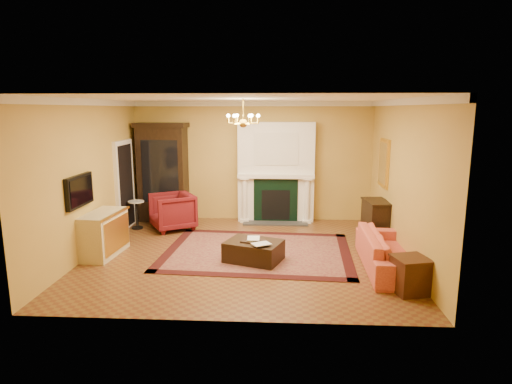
# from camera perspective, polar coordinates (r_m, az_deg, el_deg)

# --- Properties ---
(floor) EXTENTS (6.00, 5.50, 0.02)m
(floor) POSITION_cam_1_polar(r_m,az_deg,el_deg) (8.55, -1.62, -8.27)
(floor) COLOR brown
(floor) RESTS_ON ground
(ceiling) EXTENTS (6.00, 5.50, 0.02)m
(ceiling) POSITION_cam_1_polar(r_m,az_deg,el_deg) (8.07, -1.74, 12.40)
(ceiling) COLOR white
(ceiling) RESTS_ON wall_back
(wall_back) EXTENTS (6.00, 0.02, 3.00)m
(wall_back) POSITION_cam_1_polar(r_m,az_deg,el_deg) (10.90, -0.46, 4.10)
(wall_back) COLOR gold
(wall_back) RESTS_ON floor
(wall_front) EXTENTS (6.00, 0.02, 3.00)m
(wall_front) POSITION_cam_1_polar(r_m,az_deg,el_deg) (5.49, -4.08, -2.87)
(wall_front) COLOR gold
(wall_front) RESTS_ON floor
(wall_left) EXTENTS (0.02, 5.50, 3.00)m
(wall_left) POSITION_cam_1_polar(r_m,az_deg,el_deg) (8.95, -21.28, 1.82)
(wall_left) COLOR gold
(wall_left) RESTS_ON floor
(wall_right) EXTENTS (0.02, 5.50, 3.00)m
(wall_right) POSITION_cam_1_polar(r_m,az_deg,el_deg) (8.48, 19.06, 1.49)
(wall_right) COLOR gold
(wall_right) RESTS_ON floor
(fireplace) EXTENTS (1.90, 0.70, 2.50)m
(fireplace) POSITION_cam_1_polar(r_m,az_deg,el_deg) (10.74, 2.68, 2.33)
(fireplace) COLOR white
(fireplace) RESTS_ON wall_back
(crown_molding) EXTENTS (6.00, 5.50, 0.12)m
(crown_molding) POSITION_cam_1_polar(r_m,az_deg,el_deg) (9.03, -1.21, 11.82)
(crown_molding) COLOR silver
(crown_molding) RESTS_ON ceiling
(doorway) EXTENTS (0.08, 1.05, 2.10)m
(doorway) POSITION_cam_1_polar(r_m,az_deg,el_deg) (10.55, -17.07, 0.87)
(doorway) COLOR silver
(doorway) RESTS_ON wall_left
(tv_panel) EXTENTS (0.09, 0.95, 0.58)m
(tv_panel) POSITION_cam_1_polar(r_m,az_deg,el_deg) (8.41, -22.47, 0.14)
(tv_panel) COLOR black
(tv_panel) RESTS_ON wall_left
(gilt_mirror) EXTENTS (0.06, 0.76, 1.05)m
(gilt_mirror) POSITION_cam_1_polar(r_m,az_deg,el_deg) (9.79, 16.67, 3.72)
(gilt_mirror) COLOR gold
(gilt_mirror) RESTS_ON wall_right
(chandelier) EXTENTS (0.63, 0.55, 0.53)m
(chandelier) POSITION_cam_1_polar(r_m,az_deg,el_deg) (8.07, -1.72, 9.55)
(chandelier) COLOR gold
(chandelier) RESTS_ON ceiling
(oriental_rug) EXTENTS (3.84, 2.97, 0.01)m
(oriental_rug) POSITION_cam_1_polar(r_m,az_deg,el_deg) (8.64, 0.20, -7.93)
(oriental_rug) COLOR #4A101D
(oriental_rug) RESTS_ON floor
(china_cabinet) EXTENTS (1.21, 0.60, 2.37)m
(china_cabinet) POSITION_cam_1_polar(r_m,az_deg,el_deg) (11.05, -12.28, 2.29)
(china_cabinet) COLOR black
(china_cabinet) RESTS_ON floor
(wingback_armchair) EXTENTS (1.21, 1.23, 0.95)m
(wingback_armchair) POSITION_cam_1_polar(r_m,az_deg,el_deg) (10.29, -11.09, -2.34)
(wingback_armchair) COLOR maroon
(wingback_armchair) RESTS_ON floor
(pedestal_table) EXTENTS (0.38, 0.38, 0.67)m
(pedestal_table) POSITION_cam_1_polar(r_m,az_deg,el_deg) (10.56, -15.64, -2.66)
(pedestal_table) COLOR black
(pedestal_table) RESTS_ON floor
(commode) EXTENTS (0.63, 1.18, 0.85)m
(commode) POSITION_cam_1_polar(r_m,az_deg,el_deg) (8.87, -19.70, -5.27)
(commode) COLOR beige
(commode) RESTS_ON floor
(coral_sofa) EXTENTS (0.72, 2.21, 0.86)m
(coral_sofa) POSITION_cam_1_polar(r_m,az_deg,el_deg) (8.02, 17.31, -6.81)
(coral_sofa) COLOR #DD6646
(coral_sofa) RESTS_ON floor
(end_table) EXTENTS (0.57, 0.57, 0.55)m
(end_table) POSITION_cam_1_polar(r_m,az_deg,el_deg) (7.14, 19.85, -10.50)
(end_table) COLOR #3B1A10
(end_table) RESTS_ON floor
(console_table) EXTENTS (0.52, 0.81, 0.86)m
(console_table) POSITION_cam_1_polar(r_m,az_deg,el_deg) (9.60, 15.70, -3.80)
(console_table) COLOR black
(console_table) RESTS_ON floor
(leather_ottoman) EXTENTS (1.18, 1.02, 0.37)m
(leather_ottoman) POSITION_cam_1_polar(r_m,az_deg,el_deg) (8.08, -0.30, -7.84)
(leather_ottoman) COLOR black
(leather_ottoman) RESTS_ON oriental_rug
(ottoman_tray) EXTENTS (0.48, 0.43, 0.03)m
(ottoman_tray) POSITION_cam_1_polar(r_m,az_deg,el_deg) (8.00, -0.38, -6.55)
(ottoman_tray) COLOR black
(ottoman_tray) RESTS_ON leather_ottoman
(book_a) EXTENTS (0.23, 0.04, 0.31)m
(book_a) POSITION_cam_1_polar(r_m,az_deg,el_deg) (8.00, -1.19, -5.28)
(book_a) COLOR gray
(book_a) RESTS_ON ottoman_tray
(book_b) EXTENTS (0.14, 0.21, 0.32)m
(book_b) POSITION_cam_1_polar(r_m,az_deg,el_deg) (7.79, 0.31, -5.70)
(book_b) COLOR gray
(book_b) RESTS_ON ottoman_tray
(topiary_left) EXTENTS (0.17, 0.17, 0.45)m
(topiary_left) POSITION_cam_1_polar(r_m,az_deg,el_deg) (10.68, -0.31, 3.82)
(topiary_left) COLOR gray
(topiary_left) RESTS_ON fireplace
(topiary_right) EXTENTS (0.18, 0.18, 0.48)m
(topiary_right) POSITION_cam_1_polar(r_m,az_deg,el_deg) (10.68, 6.85, 3.82)
(topiary_right) COLOR gray
(topiary_right) RESTS_ON fireplace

